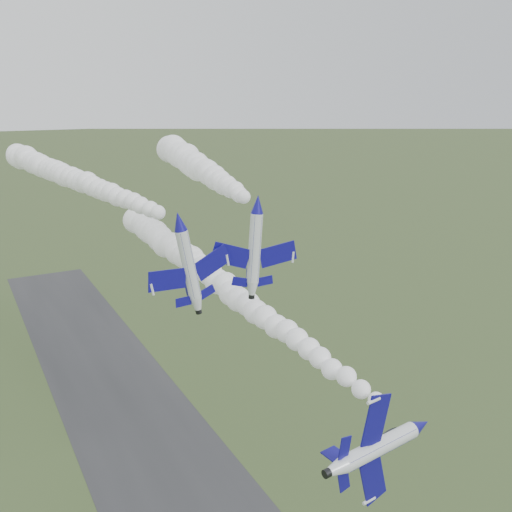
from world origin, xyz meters
The scene contains 7 objects.
runway centered at (0.00, 30.00, 0.02)m, with size 24.00×260.00×0.04m, color #2D2D30.
jet_lead centered at (12.44, -3.44, 28.59)m, with size 3.66×13.59×11.21m.
smoke_trail_jet_lead centered at (9.49, 36.52, 31.95)m, with size 5.23×73.23×5.23m, color white, non-canonical shape.
jet_pair_left centered at (-2.60, 20.90, 45.90)m, with size 10.74×13.02×3.61m.
smoke_trail_jet_pair_left centered at (-7.48, 58.68, 46.68)m, with size 4.70×69.27×4.70m, color white, non-canonical shape.
jet_pair_right centered at (7.62, 21.06, 46.90)m, with size 11.19×13.24×3.30m.
smoke_trail_jet_pair_right centered at (13.83, 54.21, 47.53)m, with size 5.91×61.57×5.91m, color white, non-canonical shape.
Camera 1 is at (-25.04, -38.70, 59.82)m, focal length 40.00 mm.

